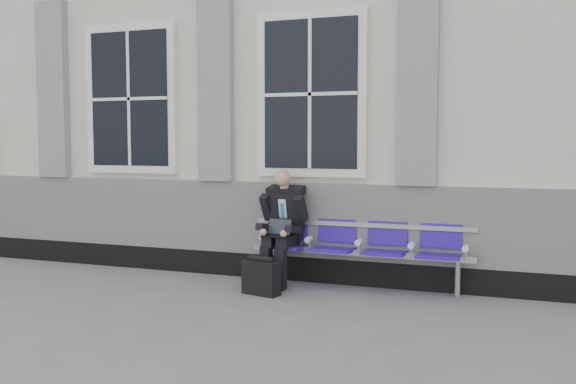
% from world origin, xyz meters
% --- Properties ---
extents(ground, '(70.00, 70.00, 0.00)m').
position_xyz_m(ground, '(0.00, 0.00, 0.00)').
color(ground, slate).
rests_on(ground, ground).
extents(station_building, '(14.40, 4.40, 4.49)m').
position_xyz_m(station_building, '(-0.02, 3.47, 2.22)').
color(station_building, silver).
rests_on(station_building, ground).
extents(bench, '(2.60, 0.47, 0.91)m').
position_xyz_m(bench, '(0.99, 1.32, 0.55)').
color(bench, '#9EA0A3').
rests_on(bench, ground).
extents(businessman, '(0.55, 0.73, 1.36)m').
position_xyz_m(businessman, '(0.08, 1.19, 0.74)').
color(businessman, black).
rests_on(businessman, ground).
extents(briefcase, '(0.45, 0.27, 0.43)m').
position_xyz_m(briefcase, '(0.04, 0.65, 0.20)').
color(briefcase, black).
rests_on(briefcase, ground).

